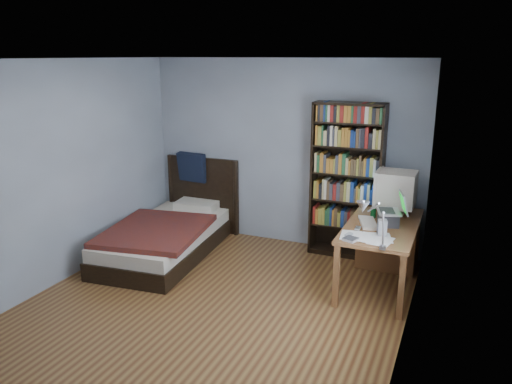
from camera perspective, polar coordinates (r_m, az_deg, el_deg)
room at (r=4.88m, az=-5.09°, el=0.11°), size 4.20×4.24×2.50m
desk at (r=6.18m, az=14.66°, el=-5.19°), size 0.75×1.50×0.73m
crt_monitor at (r=6.03m, az=15.58°, el=0.29°), size 0.45×0.43×0.51m
laptop at (r=5.65m, az=15.08°, el=-2.62°), size 0.38×0.37×0.38m
desk_lamp at (r=4.51m, az=12.52°, el=-2.21°), size 0.22×0.49×0.58m
keyboard at (r=5.65m, az=12.69°, el=-3.46°), size 0.30×0.46×0.04m
speaker at (r=5.30m, az=14.24°, el=-4.00°), size 0.11×0.11×0.17m
soda_can at (r=5.88m, az=13.25°, el=-2.31°), size 0.06×0.06×0.11m
mouse at (r=5.96m, az=14.55°, el=-2.55°), size 0.06×0.10×0.03m
phone_silver at (r=5.46m, az=11.55°, el=-4.08°), size 0.06×0.11×0.02m
phone_grey at (r=5.26m, az=10.56°, el=-4.79°), size 0.07×0.11×0.02m
external_drive at (r=5.12m, az=10.76°, el=-5.34°), size 0.16×0.16×0.03m
bookshelf at (r=6.42m, az=10.31°, el=1.27°), size 0.89×0.30×1.98m
bed at (r=6.72m, az=-9.86°, el=-4.67°), size 1.35×2.25×1.16m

